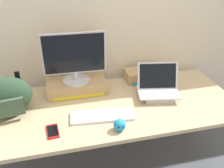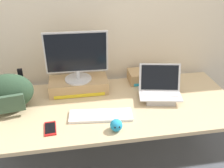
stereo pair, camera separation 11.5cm
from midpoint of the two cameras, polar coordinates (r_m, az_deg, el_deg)
back_wall at (r=2.17m, az=-0.74°, el=16.03°), size 7.00×0.10×2.60m
desk at (r=1.97m, az=1.68°, el=-6.12°), size 1.94×0.82×0.71m
toner_box_yellow at (r=2.10m, az=-6.00°, el=-0.28°), size 0.48×0.23×0.11m
desktop_monitor at (r=1.99m, az=-6.38°, el=6.15°), size 0.49×0.22×0.40m
open_laptop at (r=2.03m, az=12.33°, el=-1.96°), size 0.36×0.28×0.26m
external_keyboard at (r=1.80m, az=-0.72°, el=-7.17°), size 0.46×0.19×0.02m
messenger_backpack at (r=1.94m, az=-20.96°, el=-1.86°), size 0.39×0.29×0.28m
cell_phone at (r=1.73m, az=-11.97°, el=-9.88°), size 0.09×0.15×0.01m
plush_toy at (r=1.67m, az=2.99°, el=-9.37°), size 0.08×0.08×0.08m
toner_box_cyan at (r=2.27m, az=9.29°, el=1.79°), size 0.32×0.18×0.10m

